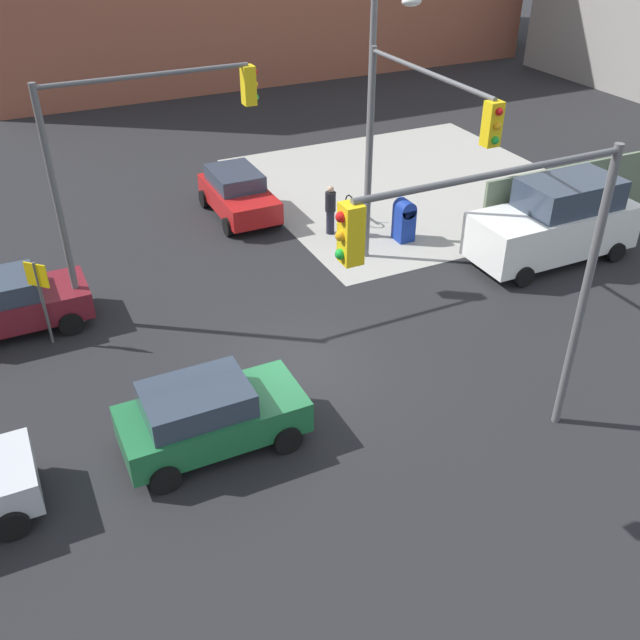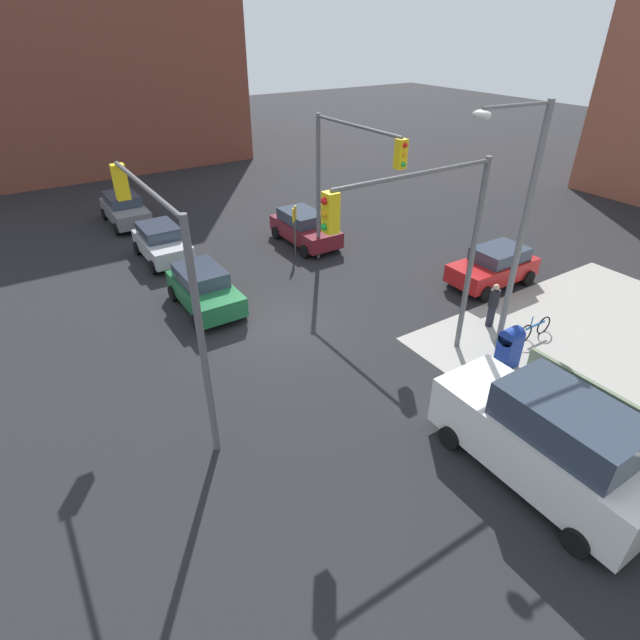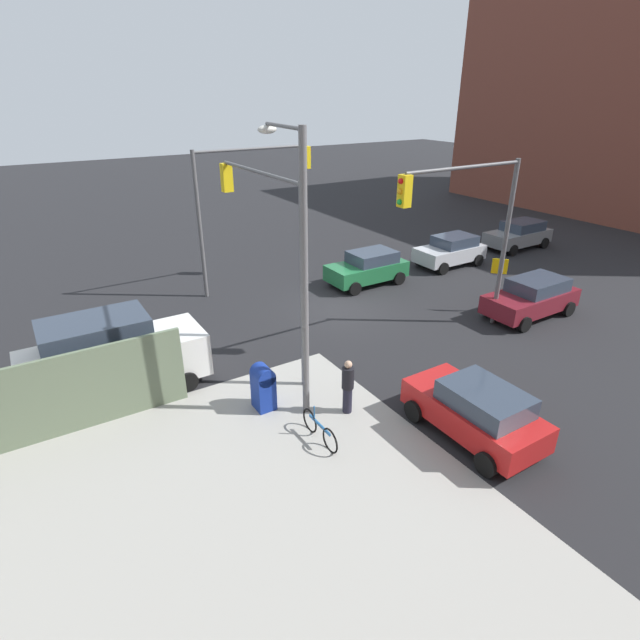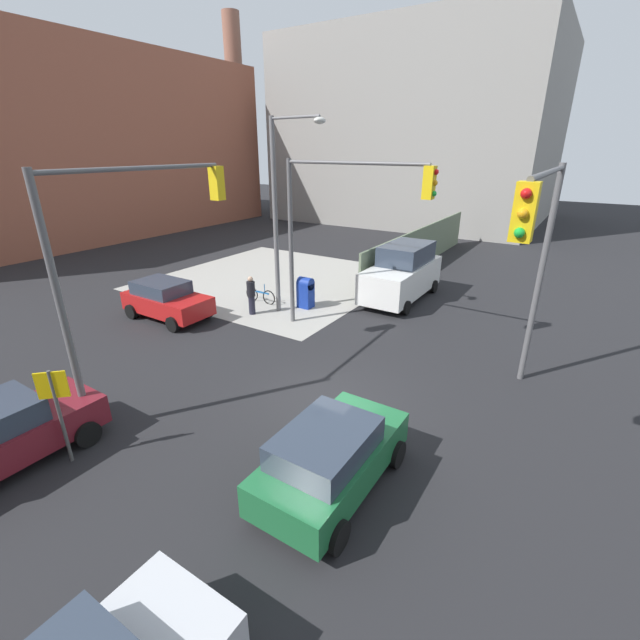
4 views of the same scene
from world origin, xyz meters
TOP-DOWN VIEW (x-y plane):
  - ground_plane at (0.00, 0.00)m, footprint 120.00×120.00m
  - building_brick_west at (-32.00, -3.33)m, footprint 16.00×28.00m
  - traffic_signal_nw_corner at (-2.35, 4.50)m, footprint 5.63×0.36m
  - traffic_signal_se_corner at (2.28, -4.50)m, footprint 5.80×0.36m
  - traffic_signal_ne_corner at (4.50, 2.28)m, footprint 0.36×5.78m
  - street_lamp_corner at (5.16, 5.43)m, footprint 0.64×2.67m
  - warning_sign_two_way at (-5.40, 3.75)m, footprint 0.48×0.48m
  - mailbox_blue at (6.20, 5.00)m, footprint 0.56×0.64m
  - sedan_red at (1.90, 9.27)m, footprint 2.02×3.90m
  - sedan_gray at (-14.24, -1.99)m, footprint 4.19×2.02m
  - sedan_silver at (-8.36, -1.79)m, footprint 3.82×2.02m
  - sedan_green at (-2.83, -1.86)m, footprint 3.93×2.02m
  - coupe_maroon at (-6.36, 4.85)m, footprint 4.21×2.02m
  - van_white_delivery at (9.76, 1.80)m, footprint 5.40×2.32m
  - pedestrian_crossing at (4.20, 6.50)m, footprint 0.36×0.36m
  - bicycle_leaning_on_fence at (5.60, 7.20)m, footprint 0.05×1.75m

SIDE VIEW (x-z plane):
  - ground_plane at x=0.00m, z-range 0.00..0.00m
  - bicycle_leaning_on_fence at x=5.60m, z-range -0.14..0.83m
  - mailbox_blue at x=6.20m, z-range 0.05..1.48m
  - sedan_silver at x=-8.36m, z-range 0.03..1.65m
  - sedan_red at x=1.90m, z-range 0.03..1.65m
  - sedan_green at x=-2.83m, z-range 0.03..1.65m
  - sedan_gray at x=-14.24m, z-range 0.03..1.65m
  - coupe_maroon at x=-6.36m, z-range 0.03..1.65m
  - pedestrian_crossing at x=4.20m, z-range 0.04..1.77m
  - van_white_delivery at x=9.76m, z-range -0.03..2.59m
  - warning_sign_two_way at x=-5.40m, z-range 0.44..2.84m
  - traffic_signal_nw_corner at x=-2.35m, z-range 1.39..7.89m
  - traffic_signal_ne_corner at x=4.50m, z-range 1.40..7.90m
  - traffic_signal_se_corner at x=2.28m, z-range 1.40..7.90m
  - street_lamp_corner at x=5.16m, z-range 0.70..8.70m
  - building_brick_west at x=-32.00m, z-range 0.00..17.08m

